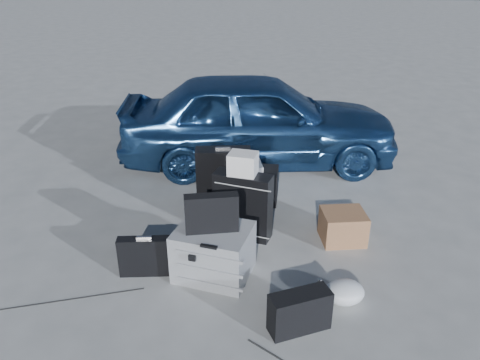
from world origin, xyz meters
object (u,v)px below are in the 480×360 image
suitcase_right (243,205)px  cardboard_box (343,226)px  briefcase (146,256)px  green_bottle (318,296)px  suitcase_left (224,182)px  car (258,119)px  pelican_case (214,252)px  duffel_bag (243,184)px

suitcase_right → cardboard_box: suitcase_right is taller
briefcase → green_bottle: bearing=-21.0°
suitcase_left → car: bearing=70.9°
pelican_case → cardboard_box: pelican_case is taller
briefcase → duffel_bag: (0.73, 1.45, 0.01)m
car → briefcase: bearing=154.5°
suitcase_left → cardboard_box: suitcase_left is taller
duffel_bag → pelican_case: bearing=-93.3°
car → briefcase: 2.72m
car → suitcase_right: 1.87m
briefcase → duffel_bag: duffel_bag is taller
suitcase_left → duffel_bag: suitcase_left is taller
suitcase_left → suitcase_right: (0.24, -0.44, -0.04)m
suitcase_left → cardboard_box: (1.21, -0.46, -0.22)m
duffel_bag → green_bottle: bearing=-65.7°
car → pelican_case: bearing=166.8°
pelican_case → suitcase_left: bearing=105.0°
pelican_case → suitcase_left: 1.10m
briefcase → suitcase_left: bearing=57.3°
pelican_case → suitcase_right: 0.69m
pelican_case → briefcase: size_ratio=1.33×
pelican_case → duffel_bag: 1.41m
duffel_bag → cardboard_box: 1.28m
briefcase → suitcase_right: size_ratio=0.70×
car → duffel_bag: car is taller
suitcase_left → green_bottle: 1.76m
duffel_bag → cardboard_box: (1.02, -0.77, -0.04)m
pelican_case → suitcase_left: (-0.03, 1.09, 0.14)m
suitcase_left → duffel_bag: size_ratio=0.95×
pelican_case → suitcase_right: size_ratio=0.92×
car → cardboard_box: size_ratio=8.73×
pelican_case → duffel_bag: bearing=97.0°
car → briefcase: (-0.85, -2.55, -0.42)m
car → green_bottle: (0.59, -2.91, -0.46)m
duffel_bag → cardboard_box: bearing=-34.1°
pelican_case → green_bottle: bearing=-12.2°
cardboard_box → green_bottle: size_ratio=1.40×
duffel_bag → car: bearing=86.7°
suitcase_left → green_bottle: bearing=-66.1°
car → duffel_bag: bearing=166.8°
car → duffel_bag: size_ratio=4.57×
duffel_bag → green_bottle: size_ratio=2.68×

